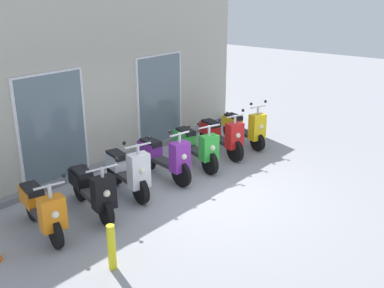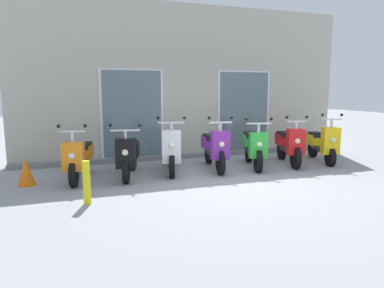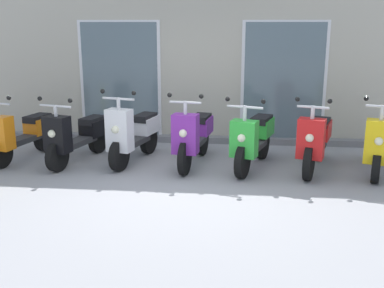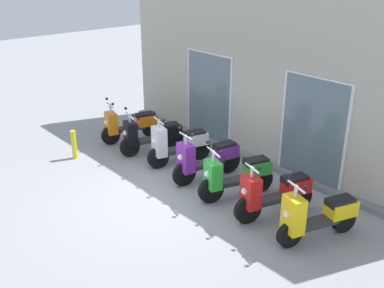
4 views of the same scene
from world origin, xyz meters
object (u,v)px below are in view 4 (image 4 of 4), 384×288
object	(u,v)px
scooter_green	(236,175)
scooter_red	(274,193)
scooter_white	(178,144)
scooter_yellow	(317,216)
scooter_purple	(207,158)
traffic_cone	(107,122)
scooter_black	(151,135)
curb_bollard	(74,145)
scooter_orange	(130,124)

from	to	relation	value
scooter_green	scooter_red	bearing A→B (deg)	-0.77
scooter_white	scooter_yellow	bearing A→B (deg)	-2.48
scooter_purple	scooter_yellow	bearing A→B (deg)	-2.63
scooter_green	traffic_cone	distance (m)	4.84
scooter_green	scooter_yellow	bearing A→B (deg)	-1.35
scooter_purple	scooter_green	size ratio (longest dim) A/B	1.06
scooter_green	scooter_yellow	distance (m)	1.91
scooter_black	traffic_cone	bearing A→B (deg)	-178.44
scooter_white	scooter_purple	distance (m)	1.01
scooter_black	traffic_cone	world-z (taller)	scooter_black
scooter_purple	curb_bollard	bearing A→B (deg)	-150.53
scooter_red	curb_bollard	bearing A→B (deg)	-162.37
scooter_white	curb_bollard	bearing A→B (deg)	-138.27
scooter_orange	scooter_purple	bearing A→B (deg)	-0.37
scooter_black	scooter_yellow	bearing A→B (deg)	-1.21
scooter_white	traffic_cone	size ratio (longest dim) A/B	2.95
scooter_orange	scooter_purple	xyz separation A→B (m)	(2.90, -0.02, 0.04)
scooter_purple	scooter_green	xyz separation A→B (m)	(0.95, -0.09, -0.02)
scooter_purple	scooter_yellow	size ratio (longest dim) A/B	1.10
scooter_green	scooter_red	xyz separation A→B (m)	(0.96, -0.01, 0.00)
scooter_orange	scooter_yellow	bearing A→B (deg)	-1.49
scooter_yellow	curb_bollard	size ratio (longest dim) A/B	2.19
scooter_purple	scooter_red	bearing A→B (deg)	-2.97
scooter_yellow	curb_bollard	world-z (taller)	scooter_yellow
scooter_yellow	scooter_purple	bearing A→B (deg)	177.37
scooter_purple	traffic_cone	distance (m)	3.89
scooter_black	scooter_orange	bearing A→B (deg)	177.13
scooter_green	scooter_yellow	xyz separation A→B (m)	(1.91, -0.04, -0.01)
scooter_black	curb_bollard	distance (m)	1.84
scooter_white	scooter_yellow	distance (m)	3.87
scooter_white	traffic_cone	world-z (taller)	scooter_white
scooter_black	scooter_purple	xyz separation A→B (m)	(1.93, 0.03, 0.05)
scooter_purple	scooter_green	distance (m)	0.96
scooter_black	curb_bollard	xyz separation A→B (m)	(-0.93, -1.58, -0.10)
scooter_orange	traffic_cone	world-z (taller)	scooter_orange
curb_bollard	traffic_cone	size ratio (longest dim) A/B	1.35
scooter_orange	curb_bollard	distance (m)	1.64
scooter_green	curb_bollard	xyz separation A→B (m)	(-3.80, -1.53, -0.13)
scooter_black	scooter_green	xyz separation A→B (m)	(2.88, -0.06, 0.03)
scooter_orange	scooter_white	distance (m)	1.90
traffic_cone	scooter_red	bearing A→B (deg)	-0.15
scooter_green	curb_bollard	bearing A→B (deg)	-158.14
scooter_white	scooter_green	xyz separation A→B (m)	(1.96, -0.12, -0.01)
scooter_black	scooter_purple	world-z (taller)	scooter_purple
traffic_cone	scooter_purple	bearing A→B (deg)	1.23
scooter_yellow	traffic_cone	size ratio (longest dim) A/B	2.95
scooter_orange	scooter_yellow	size ratio (longest dim) A/B	1.02
scooter_white	scooter_black	bearing A→B (deg)	-175.87
scooter_purple	traffic_cone	bearing A→B (deg)	-178.77
scooter_black	scooter_purple	bearing A→B (deg)	0.90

